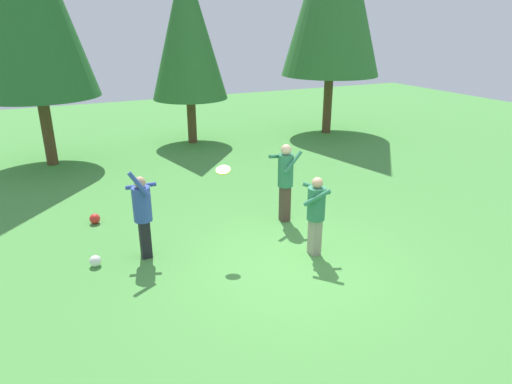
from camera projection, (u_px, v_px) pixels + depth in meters
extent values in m
plane|color=#4C9342|center=(293.00, 262.00, 8.46)|extent=(40.00, 40.00, 0.00)
cube|color=black|center=(145.00, 239.00, 8.52)|extent=(0.19, 0.22, 0.76)
cylinder|color=#334C9E|center=(142.00, 204.00, 8.27)|extent=(0.34, 0.34, 0.66)
sphere|color=tan|center=(140.00, 182.00, 8.12)|extent=(0.21, 0.21, 0.21)
cylinder|color=#334C9E|center=(141.00, 186.00, 8.35)|extent=(0.57, 0.22, 0.12)
cylinder|color=#334C9E|center=(139.00, 185.00, 7.93)|extent=(0.38, 0.17, 0.51)
cube|color=gray|center=(315.00, 236.00, 8.64)|extent=(0.19, 0.22, 0.73)
cylinder|color=#2D7551|center=(316.00, 204.00, 8.39)|extent=(0.34, 0.34, 0.64)
sphere|color=tan|center=(317.00, 183.00, 8.25)|extent=(0.21, 0.21, 0.21)
cylinder|color=#2D7551|center=(317.00, 198.00, 8.14)|extent=(0.47, 0.33, 0.36)
cylinder|color=#2D7551|center=(317.00, 188.00, 8.50)|extent=(0.50, 0.35, 0.24)
cube|color=#4C382D|center=(285.00, 203.00, 10.09)|extent=(0.19, 0.22, 0.83)
cylinder|color=#2D7551|center=(286.00, 170.00, 9.81)|extent=(0.34, 0.34, 0.72)
sphere|color=beige|center=(286.00, 150.00, 9.65)|extent=(0.23, 0.23, 0.23)
cylinder|color=#2D7551|center=(293.00, 162.00, 9.60)|extent=(0.55, 0.29, 0.40)
cylinder|color=#2D7551|center=(279.00, 156.00, 9.84)|extent=(0.60, 0.31, 0.18)
cylinder|color=yellow|center=(223.00, 170.00, 8.35)|extent=(0.37, 0.37, 0.12)
sphere|color=red|center=(95.00, 219.00, 10.03)|extent=(0.23, 0.23, 0.23)
sphere|color=white|center=(95.00, 261.00, 8.27)|extent=(0.22, 0.22, 0.22)
cylinder|color=brown|center=(191.00, 102.00, 16.31)|extent=(0.33, 0.33, 2.97)
cone|color=#337033|center=(187.00, 28.00, 15.41)|extent=(2.68, 2.68, 4.76)
cylinder|color=brown|center=(43.00, 103.00, 13.59)|extent=(0.34, 0.34, 3.85)
cylinder|color=brown|center=(329.00, 81.00, 17.60)|extent=(0.35, 0.35, 4.15)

